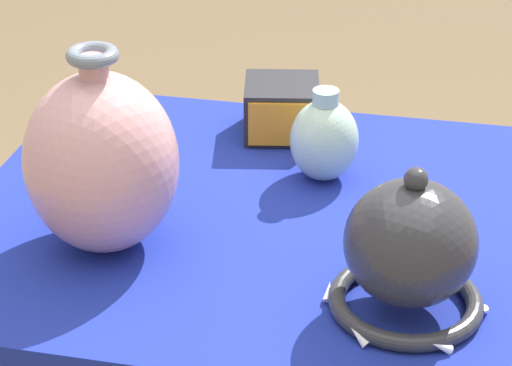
% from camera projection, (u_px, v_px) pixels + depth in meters
% --- Properties ---
extents(display_table, '(0.93, 0.74, 0.75)m').
position_uv_depth(display_table, '(283.00, 276.00, 1.46)').
color(display_table, '#38383D').
rests_on(display_table, ground_plane).
extents(vase_tall_bulbous, '(0.20, 0.20, 0.28)m').
position_uv_depth(vase_tall_bulbous, '(101.00, 162.00, 1.31)').
color(vase_tall_bulbous, '#D19399').
rests_on(vase_tall_bulbous, display_table).
extents(vase_dome_bell, '(0.20, 0.19, 0.20)m').
position_uv_depth(vase_dome_bell, '(410.00, 253.00, 1.20)').
color(vase_dome_bell, '#2D2D33').
rests_on(vase_dome_bell, display_table).
extents(mosaic_tile_box, '(0.14, 0.15, 0.09)m').
position_uv_depth(mosaic_tile_box, '(282.00, 109.00, 1.65)').
color(mosaic_tile_box, '#232328').
rests_on(mosaic_tile_box, display_table).
extents(pot_squat_cobalt, '(0.14, 0.14, 0.05)m').
position_uv_depth(pot_squat_cobalt, '(101.00, 153.00, 1.56)').
color(pot_squat_cobalt, '#3851A8').
rests_on(pot_squat_cobalt, display_table).
extents(jar_round_celadon, '(0.10, 0.10, 0.15)m').
position_uv_depth(jar_round_celadon, '(324.00, 139.00, 1.50)').
color(jar_round_celadon, '#A8CCB7').
rests_on(jar_round_celadon, display_table).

